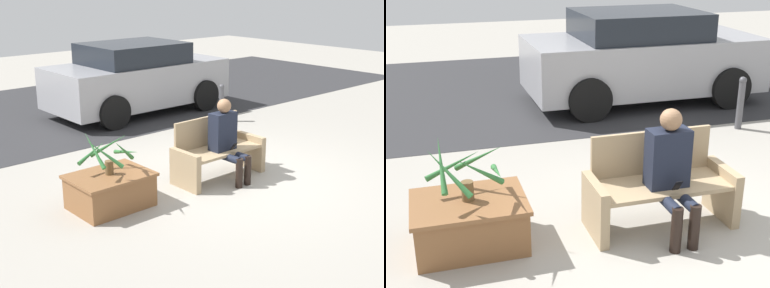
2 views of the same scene
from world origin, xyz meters
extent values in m
plane|color=#9E998E|center=(0.00, 0.00, 0.00)|extent=(30.00, 30.00, 0.00)
cube|color=#2D2D30|center=(0.00, 5.79, 0.00)|extent=(20.00, 6.00, 0.01)
cube|color=tan|center=(-0.88, 0.20, 0.28)|extent=(0.09, 0.59, 0.55)
cube|color=tan|center=(0.47, 0.20, 0.28)|extent=(0.09, 0.59, 0.55)
cube|color=tan|center=(-0.21, 0.20, 0.43)|extent=(1.26, 0.54, 0.04)
cube|color=tan|center=(-0.21, 0.48, 0.68)|extent=(1.26, 0.04, 0.45)
cube|color=black|center=(-0.18, 0.16, 0.74)|extent=(0.40, 0.22, 0.57)
sphere|color=#8C6647|center=(-0.18, 0.14, 1.12)|extent=(0.21, 0.21, 0.21)
cylinder|color=black|center=(-0.27, -0.06, 0.40)|extent=(0.11, 0.44, 0.11)
cylinder|color=black|center=(-0.09, -0.06, 0.40)|extent=(0.11, 0.44, 0.11)
cylinder|color=black|center=(-0.27, -0.28, 0.22)|extent=(0.10, 0.10, 0.44)
cylinder|color=black|center=(-0.09, -0.28, 0.22)|extent=(0.10, 0.10, 0.44)
cube|color=black|center=(-0.18, -0.07, 0.55)|extent=(0.07, 0.09, 0.12)
cube|color=brown|center=(-2.03, 0.37, 0.23)|extent=(0.98, 0.74, 0.46)
cube|color=brown|center=(-2.03, 0.37, 0.44)|extent=(1.03, 0.79, 0.04)
cylinder|color=brown|center=(-2.03, 0.37, 0.55)|extent=(0.11, 0.11, 0.18)
cone|color=#2D6B33|center=(-1.76, 0.37, 0.71)|extent=(0.07, 0.56, 0.18)
cone|color=#2D6B33|center=(-1.90, 0.57, 0.78)|extent=(0.46, 0.33, 0.33)
cone|color=#2D6B33|center=(-2.13, 0.62, 0.71)|extent=(0.54, 0.25, 0.20)
cone|color=#2D6B33|center=(-2.24, 0.37, 0.83)|extent=(0.06, 0.45, 0.42)
cone|color=#2D6B33|center=(-2.19, 0.21, 0.81)|extent=(0.38, 0.37, 0.38)
cone|color=#2D6B33|center=(-1.93, 0.17, 0.81)|extent=(0.45, 0.28, 0.38)
cube|color=#99999E|center=(1.36, 4.41, 0.67)|extent=(3.97, 1.80, 0.89)
cube|color=black|center=(1.26, 4.41, 1.34)|extent=(2.07, 1.66, 0.44)
cylinder|color=black|center=(2.59, 3.51, 0.35)|extent=(0.70, 0.18, 0.70)
cylinder|color=black|center=(2.59, 5.31, 0.35)|extent=(0.70, 0.18, 0.70)
cylinder|color=black|center=(0.13, 3.51, 0.35)|extent=(0.70, 0.18, 0.70)
cylinder|color=black|center=(0.13, 5.31, 0.35)|extent=(0.70, 0.18, 0.70)
cylinder|color=#4C4C51|center=(2.17, 2.55, 0.36)|extent=(0.10, 0.10, 0.71)
sphere|color=#4C4C51|center=(2.17, 2.55, 0.74)|extent=(0.11, 0.11, 0.11)
camera|label=1|loc=(-5.56, -5.21, 2.89)|focal=50.00mm
camera|label=2|loc=(-2.32, -4.06, 2.65)|focal=50.00mm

